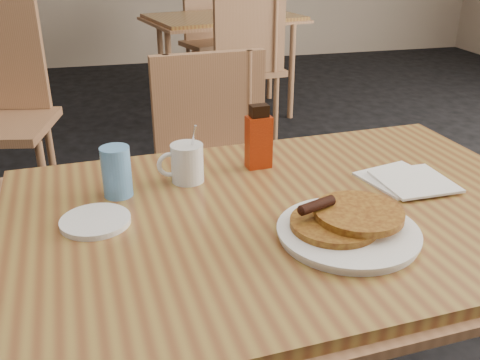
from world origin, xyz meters
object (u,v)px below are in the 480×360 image
(chair_neighbor_far, at_px, (206,31))
(chair_neighbor_near, at_px, (245,55))
(coffee_mug, at_px, (186,162))
(blue_tumbler, at_px, (117,172))
(chair_main_far, at_px, (216,161))
(main_table, at_px, (289,224))
(neighbor_table, at_px, (224,21))
(pancake_plate, at_px, (347,227))
(syrup_bottle, at_px, (259,139))

(chair_neighbor_far, distance_m, chair_neighbor_near, 1.47)
(coffee_mug, height_order, blue_tumbler, coffee_mug)
(chair_main_far, bearing_deg, blue_tumbler, -124.22)
(chair_neighbor_near, bearing_deg, main_table, -110.37)
(main_table, relative_size, neighbor_table, 1.06)
(neighbor_table, relative_size, chair_neighbor_near, 1.24)
(pancake_plate, distance_m, syrup_bottle, 0.39)
(main_table, height_order, syrup_bottle, syrup_bottle)
(main_table, height_order, pancake_plate, pancake_plate)
(main_table, xyz_separation_m, chair_main_far, (-0.02, 0.77, -0.16))
(neighbor_table, xyz_separation_m, chair_neighbor_far, (-0.00, 0.71, -0.18))
(pancake_plate, relative_size, blue_tumbler, 2.41)
(main_table, height_order, chair_neighbor_near, chair_neighbor_near)
(neighbor_table, relative_size, pancake_plate, 4.40)
(chair_neighbor_near, height_order, pancake_plate, chair_neighbor_near)
(syrup_bottle, bearing_deg, chair_main_far, 85.82)
(coffee_mug, distance_m, blue_tumbler, 0.17)
(chair_neighbor_far, bearing_deg, coffee_mug, -120.13)
(main_table, relative_size, chair_main_far, 1.44)
(main_table, height_order, neighbor_table, same)
(main_table, height_order, chair_main_far, chair_main_far)
(neighbor_table, bearing_deg, syrup_bottle, -100.49)
(chair_neighbor_near, bearing_deg, chair_neighbor_far, 80.89)
(chair_main_far, relative_size, syrup_bottle, 5.56)
(coffee_mug, height_order, syrup_bottle, syrup_bottle)
(chair_neighbor_near, relative_size, coffee_mug, 6.82)
(chair_main_far, height_order, coffee_mug, chair_main_far)
(chair_main_far, bearing_deg, chair_neighbor_far, 75.65)
(chair_neighbor_near, distance_m, blue_tumbler, 2.33)
(neighbor_table, distance_m, chair_neighbor_near, 0.76)
(blue_tumbler, bearing_deg, chair_main_far, 60.13)
(main_table, relative_size, chair_neighbor_near, 1.31)
(chair_neighbor_far, xyz_separation_m, coffee_mug, (-0.71, -3.58, 0.28))
(neighbor_table, xyz_separation_m, blue_tumbler, (-0.88, -2.91, 0.10))
(pancake_plate, height_order, coffee_mug, coffee_mug)
(pancake_plate, relative_size, syrup_bottle, 1.71)
(blue_tumbler, bearing_deg, main_table, -23.38)
(chair_neighbor_far, bearing_deg, pancake_plate, -115.29)
(chair_main_far, height_order, syrup_bottle, chair_main_far)
(main_table, relative_size, chair_neighbor_far, 1.52)
(chair_neighbor_far, bearing_deg, chair_main_far, -118.83)
(chair_neighbor_far, bearing_deg, blue_tumbler, -122.51)
(main_table, relative_size, blue_tumbler, 11.26)
(chair_neighbor_far, distance_m, coffee_mug, 3.66)
(neighbor_table, bearing_deg, main_table, -99.59)
(main_table, xyz_separation_m, coffee_mug, (-0.20, 0.20, 0.09))
(neighbor_table, bearing_deg, pancake_plate, -97.92)
(syrup_bottle, bearing_deg, coffee_mug, -172.94)
(neighbor_table, distance_m, chair_neighbor_far, 0.73)
(main_table, distance_m, pancake_plate, 0.17)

